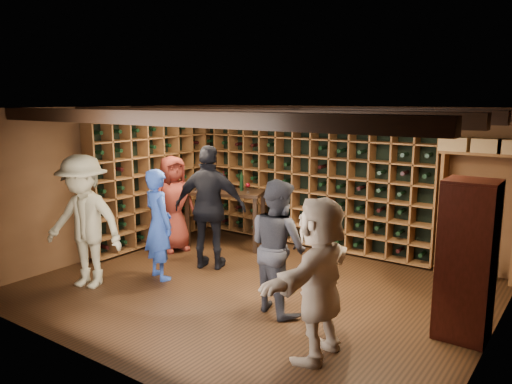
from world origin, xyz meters
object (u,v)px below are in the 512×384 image
Objects in this scene: guest_khaki at (84,222)px; guest_beige at (319,278)px; man_grey_suit at (278,246)px; display_cabinet at (466,263)px; guest_red_floral at (173,204)px; man_blue_shirt at (158,224)px; guest_woman_black at (210,208)px; tasting_table at (226,198)px.

guest_khaki is 1.11× the size of guest_beige.
guest_khaki is at bearing 38.16° from man_grey_suit.
guest_red_floral is (-4.93, 0.52, -0.02)m from display_cabinet.
guest_beige reaches higher than man_grey_suit.
man_blue_shirt is at bearing -124.23° from guest_red_floral.
man_blue_shirt is at bearing -103.47° from guest_beige.
guest_khaki reaches higher than display_cabinet.
guest_khaki is (0.20, -1.95, 0.10)m from guest_red_floral.
display_cabinet is 1.04× the size of guest_beige.
guest_woman_black is 3.08m from guest_beige.
guest_khaki is at bearing 71.66° from man_blue_shirt.
display_cabinet is 4.95m from guest_red_floral.
guest_khaki is 1.25× the size of tasting_table.
guest_red_floral is (-2.87, 1.11, -0.00)m from man_grey_suit.
guest_red_floral is 0.89× the size of guest_khaki.
man_blue_shirt is 0.85× the size of guest_woman_black.
display_cabinet is 2.14m from man_grey_suit.
man_grey_suit is at bearing 1.89° from guest_khaki.
guest_woman_black is 1.03× the size of guest_khaki.
man_blue_shirt is 1.03m from guest_khaki.
man_grey_suit is (-2.06, -0.59, -0.02)m from display_cabinet.
guest_beige reaches higher than tasting_table.
display_cabinet is at bearing -143.44° from man_grey_suit.
guest_khaki is (-4.73, -1.43, 0.08)m from display_cabinet.
guest_woman_black is 1.15× the size of guest_beige.
guest_woman_black is at bearing -86.37° from guest_red_floral.
display_cabinet is at bearing -75.81° from guest_red_floral.
tasting_table is (-4.34, 1.24, 0.03)m from display_cabinet.
guest_woman_black is 1.86m from guest_khaki.
display_cabinet is at bearing 1.20° from guest_khaki.
display_cabinet is 4.94m from guest_khaki.
guest_khaki is at bearing -154.02° from guest_red_floral.
guest_red_floral reaches higher than man_blue_shirt.
man_blue_shirt is 0.87× the size of guest_khaki.
man_blue_shirt is 2.06m from man_grey_suit.
man_grey_suit is 1.91m from guest_woman_black.
guest_khaki is at bearing -118.37° from tasting_table.
tasting_table is at bearing -18.08° from man_grey_suit.
display_cabinet is at bearing -153.57° from man_blue_shirt.
man_grey_suit is at bearing -161.42° from man_blue_shirt.
man_blue_shirt is (-4.12, -0.61, -0.04)m from display_cabinet.
display_cabinet is 4.52m from tasting_table.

